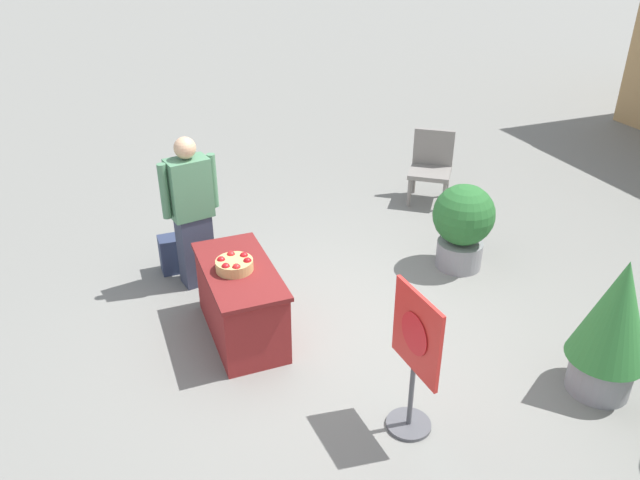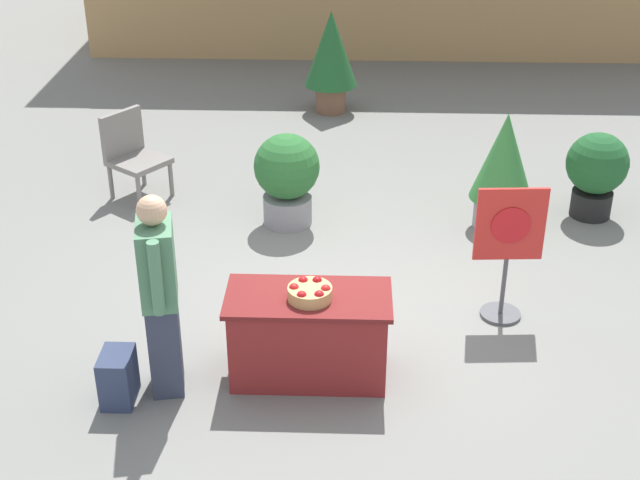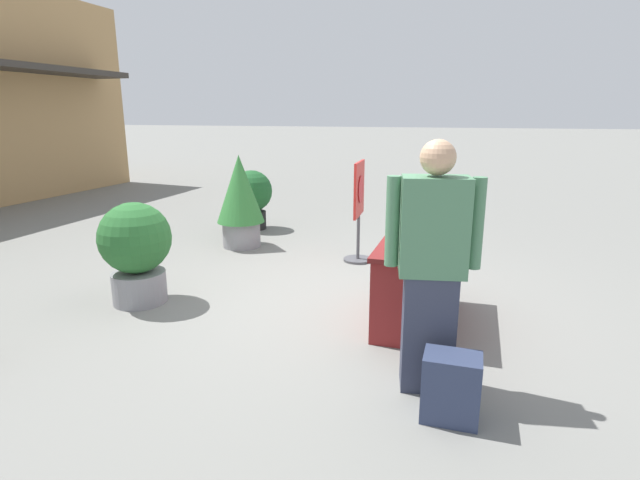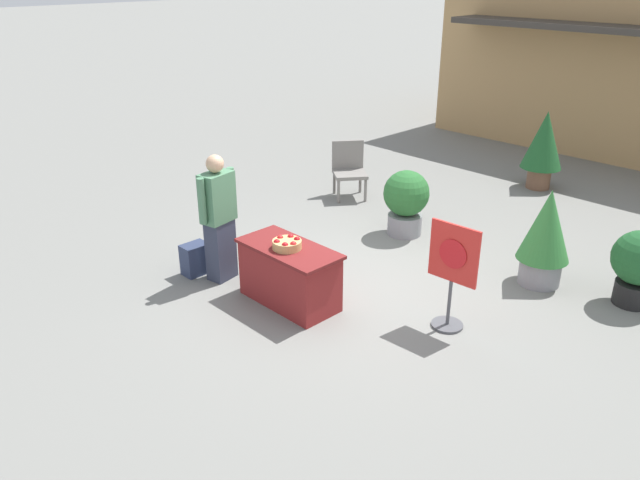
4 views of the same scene
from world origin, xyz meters
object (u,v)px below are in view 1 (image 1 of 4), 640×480
at_px(person_visitor, 192,212).
at_px(poster_board, 414,358).
at_px(patio_chair, 431,163).
at_px(potted_plant_far_right, 463,223).
at_px(apple_basket, 234,264).
at_px(display_table, 241,301).
at_px(backpack, 176,253).
at_px(potted_plant_near_left, 614,324).

distance_m(person_visitor, poster_board, 2.98).
distance_m(patio_chair, potted_plant_far_right, 1.88).
distance_m(apple_basket, person_visitor, 1.12).
height_order(poster_board, patio_chair, poster_board).
bearing_deg(display_table, backpack, -165.07).
distance_m(person_visitor, potted_plant_near_left, 4.10).
bearing_deg(patio_chair, potted_plant_far_right, 16.87).
bearing_deg(backpack, display_table, 14.93).
xyz_separation_m(backpack, potted_plant_far_right, (1.09, 3.02, 0.34)).
height_order(person_visitor, patio_chair, person_visitor).
height_order(person_visitor, backpack, person_visitor).
bearing_deg(potted_plant_near_left, poster_board, -96.89).
relative_size(apple_basket, patio_chair, 0.36).
bearing_deg(person_visitor, display_table, -0.00).
xyz_separation_m(person_visitor, backpack, (-0.34, -0.18, -0.64)).
xyz_separation_m(apple_basket, potted_plant_near_left, (1.85, 2.66, -0.11)).
bearing_deg(patio_chair, potted_plant_near_left, 27.24).
bearing_deg(poster_board, backpack, -70.75).
relative_size(person_visitor, potted_plant_far_right, 1.67).
xyz_separation_m(apple_basket, person_visitor, (-1.11, -0.17, 0.05)).
height_order(potted_plant_near_left, potted_plant_far_right, potted_plant_near_left).
bearing_deg(potted_plant_near_left, potted_plant_far_right, 179.37).
distance_m(apple_basket, patio_chair, 3.95).
xyz_separation_m(person_visitor, potted_plant_near_left, (2.96, 2.82, -0.16)).
xyz_separation_m(display_table, potted_plant_near_left, (1.87, 2.62, 0.32)).
bearing_deg(potted_plant_far_right, patio_chair, 160.23).
relative_size(backpack, potted_plant_near_left, 0.33).
relative_size(poster_board, patio_chair, 1.30).
xyz_separation_m(potted_plant_near_left, potted_plant_far_right, (-2.22, 0.02, -0.13)).
height_order(display_table, patio_chair, patio_chair).
distance_m(display_table, potted_plant_near_left, 3.23).
xyz_separation_m(display_table, patio_chair, (-2.12, 3.28, 0.16)).
height_order(apple_basket, backpack, apple_basket).
distance_m(poster_board, patio_chair, 4.46).
bearing_deg(poster_board, display_table, -64.73).
bearing_deg(backpack, potted_plant_near_left, 42.21).
xyz_separation_m(display_table, person_visitor, (-1.10, -0.20, 0.48)).
bearing_deg(potted_plant_far_right, person_visitor, -104.70).
height_order(display_table, poster_board, poster_board).
bearing_deg(apple_basket, poster_board, 29.86).
xyz_separation_m(display_table, apple_basket, (0.01, -0.04, 0.42)).
xyz_separation_m(apple_basket, poster_board, (1.65, 0.95, -0.11)).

